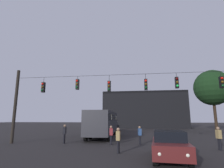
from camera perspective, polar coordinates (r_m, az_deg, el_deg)
The scene contains 12 objects.
ground_plane at distance 28.78m, azimuth 6.47°, elevation -15.21°, with size 168.00×168.00×0.00m, color black.
overhead_signal_span at distance 15.58m, azimuth 4.69°, elevation -4.05°, with size 21.15×0.44×6.77m.
city_bus at distance 22.40m, azimuth -2.72°, elevation -11.72°, with size 2.92×11.08×3.00m.
car_near_right at distance 10.79m, azimuth 17.80°, elevation -17.78°, with size 2.22×4.47×1.52m.
car_far_left at distance 33.34m, azimuth 0.01°, elevation -13.32°, with size 2.24×4.47×1.52m.
pedestrian_crossing_left at distance 17.37m, azimuth -14.81°, elevation -14.68°, with size 0.29×0.39×1.66m.
pedestrian_crossing_center at distance 16.03m, azimuth -0.30°, elevation -15.54°, with size 0.33×0.41×1.58m.
pedestrian_crossing_right at distance 12.23m, azimuth 1.99°, elevation -16.93°, with size 0.27×0.38×1.60m.
pedestrian_near_bus at distance 15.31m, azimuth 30.73°, elevation -14.21°, with size 0.31×0.40×1.61m.
pedestrian_trailing at distance 16.32m, azimuth 8.78°, elevation -15.42°, with size 0.32×0.41×1.55m.
corner_building at distance 46.45m, azimuth 10.10°, elevation -8.17°, with size 19.54×8.97×8.59m.
tree_left_silhouette at distance 36.13m, azimuth 29.17°, elevation -1.05°, with size 6.19×6.19×10.64m.
Camera 1 is at (0.88, -4.19, 2.17)m, focal length 28.89 mm.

